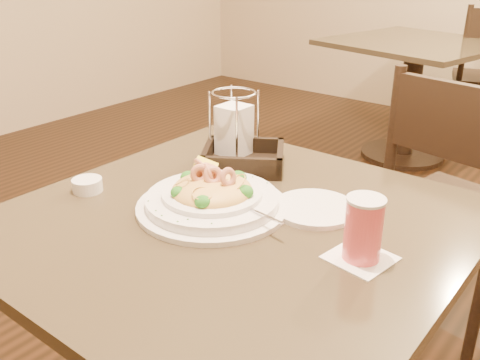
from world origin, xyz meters
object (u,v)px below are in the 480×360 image
Objects in this scene: pasta_bowl at (212,196)px; side_plate at (315,208)px; background_table at (412,80)px; dining_chair_near at (456,203)px; main_table at (235,309)px; napkin_caddy at (234,130)px; drink_glass at (363,229)px; bread_basket at (244,160)px; butter_ramekin at (87,185)px.

pasta_bowl reaches higher than side_plate.
dining_chair_near is at bearing -63.48° from background_table.
napkin_caddy reaches higher than main_table.
side_plate is (-0.10, -0.74, 0.24)m from dining_chair_near.
dining_chair_near is at bearing 94.38° from drink_glass.
bread_basket reaches higher than main_table.
dining_chair_near is 7.63× the size of drink_glass.
napkin_caddy is at bearing -80.88° from background_table.
background_table is at bearing -53.03° from dining_chair_near.
main_table is 3.51× the size of bread_basket.
napkin_caddy is at bearing 119.92° from pasta_bowl.
main_table is at bearing 16.78° from butter_ramekin.
drink_glass is 0.66× the size of napkin_caddy.
main_table is 13.09× the size of butter_ramekin.
napkin_caddy is (-0.49, 0.25, 0.02)m from drink_glass.
main_table is at bearing -51.17° from napkin_caddy.
pasta_bowl is at bearing 82.84° from dining_chair_near.
butter_ramekin is at bearing -152.80° from side_plate.
dining_chair_near is at bearing 82.42° from side_plate.
side_plate is 0.52m from butter_ramekin.
drink_glass is 0.64m from butter_ramekin.
napkin_caddy is 1.02× the size of side_plate.
butter_ramekin is (-0.63, -0.13, -0.05)m from drink_glass.
drink_glass is 0.49m from bread_basket.
pasta_bowl is (-0.06, 0.00, 0.26)m from main_table.
bread_basket is at bearing 154.04° from drink_glass.
pasta_bowl reaches higher than bread_basket.
side_plate is (0.27, -0.10, -0.01)m from bread_basket.
dining_chair_near is (0.21, 0.87, -0.01)m from main_table.
dining_chair_near is 0.81m from napkin_caddy.
side_plate reaches higher than main_table.
napkin_caddy is (-0.06, 0.03, 0.06)m from bread_basket.
bread_basket is 0.29m from side_plate.
side_plate is (0.12, 0.13, 0.24)m from main_table.
pasta_bowl is 0.22m from side_plate.
drink_glass is 0.55m from napkin_caddy.
main_table is 0.46m from napkin_caddy.
background_table is 15.51× the size of butter_ramekin.
pasta_bowl is 0.25m from bread_basket.
main_table is 2.49m from background_table.
butter_ramekin reaches higher than side_plate.
pasta_bowl is 0.31m from napkin_caddy.
side_plate is at bearing 36.20° from pasta_bowl.
drink_glass is 0.48× the size of bread_basket.
dining_chair_near reaches higher than bread_basket.
drink_glass is at bearing 104.84° from dining_chair_near.
napkin_caddy is at bearing 153.51° from drink_glass.
dining_chair_near is 1.16m from butter_ramekin.
pasta_bowl is (-0.28, -0.87, 0.27)m from dining_chair_near.
butter_ramekin is at bearing -163.22° from main_table.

